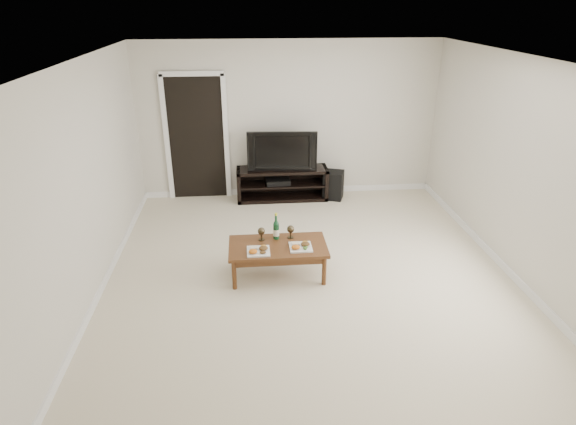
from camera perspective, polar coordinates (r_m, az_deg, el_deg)
The scene contains 14 objects.
floor at distance 6.13m, azimuth 2.47°, elevation -7.20°, with size 5.50×5.50×0.00m, color beige.
back_wall at distance 8.21m, azimuth 0.12°, elevation 10.85°, with size 5.00×0.04×2.60m, color beige.
ceiling at distance 5.27m, azimuth 3.00°, elevation 17.95°, with size 5.00×5.50×0.04m, color white.
doorway at distance 8.25m, azimuth -10.77°, elevation 8.53°, with size 0.90×0.02×2.05m, color black.
media_console at distance 8.23m, azimuth -0.69°, elevation 3.43°, with size 1.54×0.45×0.55m, color black.
television at distance 8.04m, azimuth -0.71°, elevation 7.47°, with size 1.15×0.15×0.66m, color black.
av_receiver at distance 8.20m, azimuth -1.21°, elevation 3.72°, with size 0.40×0.30×0.08m, color black.
subwoofer at distance 8.31m, azimuth 5.40°, elevation 3.26°, with size 0.32×0.32×0.48m, color black.
coffee_table at distance 5.99m, azimuth -1.20°, elevation -5.67°, with size 1.20×0.65×0.42m, color #563017.
plate_left at distance 5.73m, azimuth -3.53°, elevation -4.40°, with size 0.27×0.27×0.07m, color white.
plate_right at distance 5.81m, azimuth 1.51°, elevation -3.91°, with size 0.27×0.27×0.07m, color white.
wine_bottle at distance 5.96m, azimuth -1.41°, elevation -1.61°, with size 0.07×0.07×0.35m, color #103C1F.
goblet_left at distance 5.98m, azimuth -3.17°, elevation -2.54°, with size 0.09×0.09×0.17m, color #392F1F, non-canonical shape.
goblet_right at distance 6.02m, azimuth 0.31°, elevation -2.29°, with size 0.09×0.09×0.17m, color #392F1F, non-canonical shape.
Camera 1 is at (-0.73, -5.19, 3.18)m, focal length 30.00 mm.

